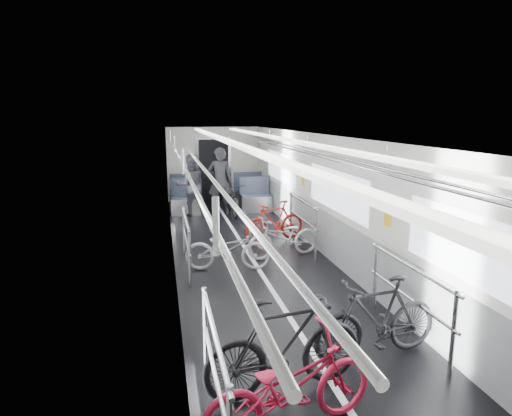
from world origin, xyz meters
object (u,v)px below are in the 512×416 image
at_px(bike_left_near, 290,386).
at_px(bike_left_mid, 285,344).
at_px(bike_right_far, 275,222).
at_px(person_seated, 191,185).
at_px(bike_right_mid, 284,237).
at_px(bike_aisle, 232,199).
at_px(bike_right_near, 377,318).
at_px(person_standing, 220,181).
at_px(bike_left_far, 228,248).

height_order(bike_left_near, bike_left_mid, bike_left_mid).
height_order(bike_right_far, person_seated, person_seated).
xyz_separation_m(bike_right_far, person_seated, (-1.64, 3.16, 0.40)).
bearing_deg(bike_right_far, person_seated, -170.88).
xyz_separation_m(bike_left_mid, bike_right_mid, (1.17, 4.36, -0.11)).
bearing_deg(bike_aisle, bike_right_near, -87.59).
xyz_separation_m(bike_right_mid, person_standing, (-0.72, 4.21, 0.54)).
xyz_separation_m(bike_right_near, person_standing, (-0.76, 8.13, 0.46)).
xyz_separation_m(bike_left_far, bike_aisle, (0.81, 4.63, 0.05)).
relative_size(bike_left_mid, person_standing, 0.91).
distance_m(bike_right_near, person_seated, 8.38).
bearing_deg(bike_left_mid, bike_aisle, -14.18).
xyz_separation_m(bike_aisle, person_standing, (-0.32, 0.10, 0.49)).
xyz_separation_m(bike_left_near, bike_aisle, (0.89, 9.07, 0.01)).
bearing_deg(bike_left_mid, bike_right_mid, -23.97).
distance_m(bike_right_mid, person_standing, 4.30).
xyz_separation_m(bike_left_near, bike_right_mid, (1.29, 4.96, -0.04)).
distance_m(bike_right_far, person_seated, 3.58).
relative_size(bike_right_near, person_standing, 0.85).
bearing_deg(bike_right_near, bike_left_far, -167.97).
distance_m(bike_left_mid, bike_right_near, 1.29).
xyz_separation_m(bike_right_far, bike_aisle, (-0.49, 2.96, -0.00)).
bearing_deg(bike_left_near, bike_right_far, -27.84).
xyz_separation_m(bike_left_near, bike_right_near, (1.33, 1.04, 0.04)).
xyz_separation_m(bike_left_near, person_seated, (-0.25, 9.26, 0.40)).
bearing_deg(bike_left_near, bike_right_near, -67.14).
height_order(bike_left_far, bike_right_near, bike_right_near).
bearing_deg(bike_left_mid, bike_right_near, -79.17).
relative_size(bike_left_near, bike_left_mid, 0.99).
relative_size(bike_left_mid, bike_left_far, 1.13).
bearing_deg(bike_right_near, person_standing, 177.28).
relative_size(bike_aisle, person_seated, 1.02).
height_order(bike_left_mid, bike_right_mid, bike_left_mid).
xyz_separation_m(bike_right_near, bike_right_far, (0.05, 5.07, -0.03)).
height_order(bike_left_mid, person_seated, person_seated).
bearing_deg(person_standing, bike_right_mid, 108.41).
bearing_deg(bike_left_mid, bike_left_far, -8.50).
bearing_deg(bike_left_far, person_seated, 14.22).
relative_size(bike_aisle, person_standing, 0.91).
distance_m(bike_left_far, bike_aisle, 4.70).
bearing_deg(person_standing, bike_left_mid, 95.70).
bearing_deg(bike_right_far, bike_right_near, -18.84).
xyz_separation_m(bike_right_mid, bike_aisle, (-0.39, 4.11, 0.05)).
bearing_deg(bike_aisle, bike_left_near, -96.34).
distance_m(bike_left_far, bike_right_near, 3.62).
height_order(bike_left_mid, bike_right_far, bike_left_mid).
height_order(bike_left_near, bike_left_far, bike_left_near).
xyz_separation_m(bike_left_far, person_seated, (-0.34, 4.83, 0.45)).
bearing_deg(bike_right_near, person_seated, -177.19).
bearing_deg(bike_aisle, bike_right_mid, -85.24).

